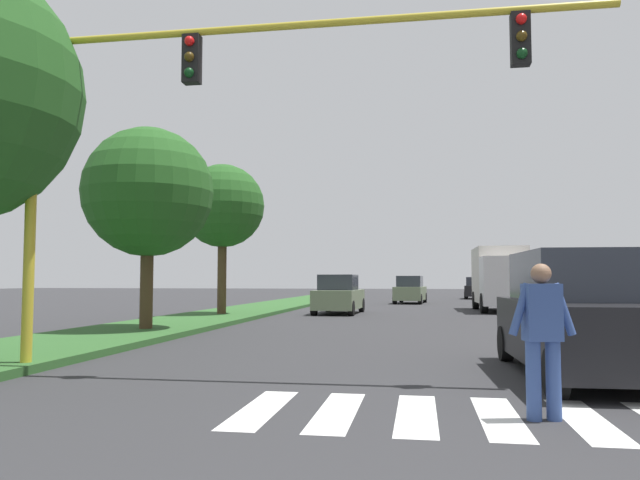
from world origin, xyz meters
The scene contains 12 objects.
ground_plane centered at (0.00, 30.00, 0.00)m, with size 140.00×140.00×0.00m, color #2D2D30.
crosswalk centered at (0.00, 6.04, 0.00)m, with size 4.95×2.20×0.01m.
median_strip centered at (-8.31, 28.00, 0.07)m, with size 3.54×64.00×0.15m, color #2D5B28.
tree_mid centered at (-7.99, 15.13, 3.98)m, with size 3.67×3.67×5.68m.
tree_far centered at (-8.28, 22.62, 4.48)m, with size 3.38×3.38×6.05m.
traffic_light_gantry centered at (-4.03, 8.24, 4.38)m, with size 9.46×0.30×6.00m.
pedestrian_performer centered at (0.91, 5.97, 0.93)m, with size 0.75×0.31×1.69m.
suv_crossing centered at (2.11, 9.16, 0.93)m, with size 2.10×4.66×1.97m.
sedan_midblock centered at (-3.97, 25.99, 0.80)m, with size 1.96×4.19×1.73m.
sedan_distant centered at (-1.01, 38.40, 0.81)m, with size 2.14×4.25×1.75m.
sedan_far_horizon centered at (4.03, 48.73, 0.79)m, with size 2.19×4.30×1.71m.
truck_box_delivery centered at (3.49, 29.50, 1.63)m, with size 2.40×6.20×3.10m.
Camera 1 is at (-0.40, -0.99, 1.51)m, focal length 34.16 mm.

